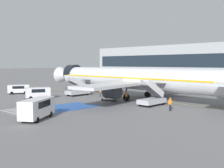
% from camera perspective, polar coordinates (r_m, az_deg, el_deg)
% --- Properties ---
extents(ground_plane, '(600.00, 600.00, 0.00)m').
position_cam_1_polar(ground_plane, '(49.66, 2.95, -2.99)').
color(ground_plane, slate).
extents(apron_leadline_yellow, '(80.33, 0.20, 0.01)m').
position_cam_1_polar(apron_leadline_yellow, '(49.37, 4.00, -3.03)').
color(apron_leadline_yellow, gold).
rests_on(apron_leadline_yellow, ground_plane).
extents(apron_stand_patch_blue, '(5.98, 10.49, 0.01)m').
position_cam_1_polar(apron_stand_patch_blue, '(38.95, -10.89, -5.12)').
color(apron_stand_patch_blue, '#2856A8').
rests_on(apron_stand_patch_blue, ground_plane).
extents(apron_walkway_bar_0, '(0.44, 3.60, 0.01)m').
position_cam_1_polar(apron_walkway_bar_0, '(39.85, -20.91, -5.12)').
color(apron_walkway_bar_0, silver).
rests_on(apron_walkway_bar_0, ground_plane).
extents(apron_walkway_bar_1, '(0.44, 3.60, 0.01)m').
position_cam_1_polar(apron_walkway_bar_1, '(38.78, -20.16, -5.36)').
color(apron_walkway_bar_1, silver).
rests_on(apron_walkway_bar_1, ground_plane).
extents(apron_walkway_bar_2, '(0.44, 3.60, 0.01)m').
position_cam_1_polar(apron_walkway_bar_2, '(37.72, -19.36, -5.61)').
color(apron_walkway_bar_2, silver).
rests_on(apron_walkway_bar_2, ground_plane).
extents(apron_walkway_bar_3, '(0.44, 3.60, 0.01)m').
position_cam_1_polar(apron_walkway_bar_3, '(36.66, -18.52, -5.88)').
color(apron_walkway_bar_3, silver).
rests_on(apron_walkway_bar_3, ground_plane).
extents(apron_walkway_bar_4, '(0.44, 3.60, 0.01)m').
position_cam_1_polar(apron_walkway_bar_4, '(35.62, -17.63, -6.15)').
color(apron_walkway_bar_4, silver).
rests_on(apron_walkway_bar_4, ground_plane).
extents(apron_walkway_bar_5, '(0.44, 3.60, 0.01)m').
position_cam_1_polar(apron_walkway_bar_5, '(34.58, -16.68, -6.45)').
color(apron_walkway_bar_5, silver).
rests_on(apron_walkway_bar_5, ground_plane).
extents(apron_walkway_bar_6, '(0.44, 3.60, 0.01)m').
position_cam_1_polar(apron_walkway_bar_6, '(33.55, -15.67, -6.76)').
color(apron_walkway_bar_6, silver).
rests_on(apron_walkway_bar_6, ground_plane).
extents(airliner, '(46.68, 31.48, 11.33)m').
position_cam_1_polar(airliner, '(48.64, 4.57, 1.20)').
color(airliner, silver).
rests_on(airliner, ground_plane).
extents(boarding_stairs_forward, '(2.20, 5.23, 3.95)m').
position_cam_1_polar(boarding_stairs_forward, '(53.25, -7.44, -1.45)').
color(boarding_stairs_forward, '#ADB2BA').
rests_on(boarding_stairs_forward, ground_plane).
extents(boarding_stairs_aft, '(2.20, 5.23, 4.20)m').
position_cam_1_polar(boarding_stairs_aft, '(40.71, 8.71, -3.24)').
color(boarding_stairs_aft, '#ADB2BA').
rests_on(boarding_stairs_aft, ground_plane).
extents(service_van_0, '(3.48, 4.72, 2.06)m').
position_cam_1_polar(service_van_0, '(49.70, -15.84, -1.71)').
color(service_van_0, silver).
rests_on(service_van_0, ground_plane).
extents(service_van_1, '(3.91, 4.76, 1.90)m').
position_cam_1_polar(service_van_1, '(59.20, -19.64, -0.92)').
color(service_van_1, silver).
rests_on(service_van_1, ground_plane).
extents(service_van_2, '(4.59, 5.68, 2.40)m').
position_cam_1_polar(service_van_2, '(31.55, -15.95, -4.86)').
color(service_van_2, silver).
rests_on(service_van_2, ground_plane).
extents(baggage_cart, '(2.94, 2.25, 0.87)m').
position_cam_1_polar(baggage_cart, '(45.67, -0.62, -3.31)').
color(baggage_cart, gray).
rests_on(baggage_cart, ground_plane).
extents(ground_crew_0, '(0.48, 0.35, 1.82)m').
position_cam_1_polar(ground_crew_0, '(44.24, 3.10, -2.53)').
color(ground_crew_0, black).
rests_on(ground_crew_0, ground_plane).
extents(ground_crew_1, '(0.44, 0.26, 1.85)m').
position_cam_1_polar(ground_crew_1, '(36.44, 12.56, -4.10)').
color(ground_crew_1, '#191E38').
rests_on(ground_crew_1, ground_plane).
extents(ground_crew_2, '(0.46, 0.48, 1.68)m').
position_cam_1_polar(ground_crew_2, '(50.76, -2.56, -1.73)').
color(ground_crew_2, '#191E38').
rests_on(ground_crew_2, ground_plane).
extents(terminal_building, '(95.83, 12.10, 13.61)m').
position_cam_1_polar(terminal_building, '(103.95, 18.31, 4.45)').
color(terminal_building, '#9EA3A8').
rests_on(terminal_building, ground_plane).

